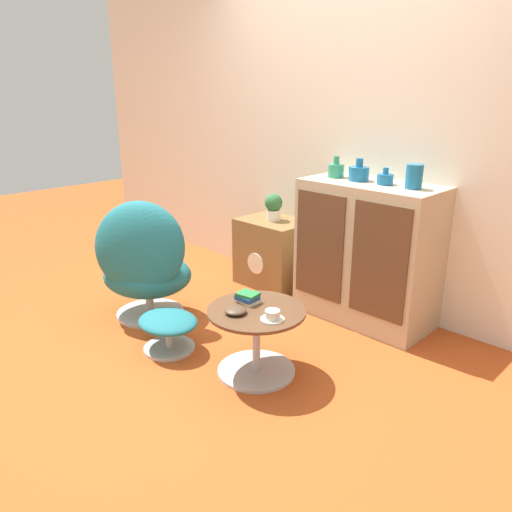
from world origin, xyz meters
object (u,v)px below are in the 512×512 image
sideboard (367,253)px  vase_inner_left (359,173)px  teacup (272,316)px  tv_console (274,252)px  ottoman (168,326)px  bowl (236,310)px  vase_rightmost (414,177)px  book_stack (248,298)px  egg_chair (144,263)px  potted_plant (274,206)px  coffee_table (256,337)px  vase_inner_right (385,179)px  vase_leftmost (336,170)px

sideboard → vase_inner_left: vase_inner_left is taller
teacup → tv_console: bearing=132.5°
ottoman → bowl: 0.60m
vase_rightmost → book_stack: 1.29m
sideboard → egg_chair: (-1.11, -1.11, -0.07)m
tv_console → potted_plant: size_ratio=2.57×
ottoman → book_stack: bearing=26.1°
bowl → tv_console: bearing=124.5°
coffee_table → book_stack: bearing=161.4°
tv_console → vase_inner_right: size_ratio=5.08×
vase_inner_right → potted_plant: bearing=178.6°
tv_console → vase_inner_right: 1.25m
coffee_table → vase_rightmost: (0.32, 1.08, 0.84)m
vase_rightmost → book_stack: vase_rightmost is taller
sideboard → potted_plant: size_ratio=4.51×
egg_chair → vase_leftmost: (0.81, 1.11, 0.62)m
vase_leftmost → ottoman: bearing=-103.9°
vase_leftmost → potted_plant: vase_leftmost is taller
egg_chair → vase_inner_right: (1.20, 1.11, 0.60)m
coffee_table → vase_inner_left: size_ratio=3.70×
tv_console → egg_chair: size_ratio=0.63×
tv_console → vase_rightmost: (1.21, -0.02, 0.79)m
sideboard → ottoman: size_ratio=2.42×
potted_plant → vase_inner_left: bearing=-1.7°
book_stack → vase_inner_left: bearing=88.7°
sideboard → bowl: (-0.08, -1.19, -0.07)m
tv_console → ottoman: bearing=-77.2°
vase_leftmost → teacup: vase_leftmost is taller
ottoman → coffee_table: 0.62m
tv_console → coffee_table: 1.41m
vase_rightmost → teacup: size_ratio=1.16×
bowl → teacup: bearing=23.9°
coffee_table → teacup: (0.15, -0.03, 0.20)m
coffee_table → book_stack: 0.23m
coffee_table → vase_rightmost: 1.40m
ottoman → teacup: 0.80m
coffee_table → potted_plant: potted_plant is taller
vase_inner_left → bowl: vase_inner_left is taller
book_stack → vase_inner_right: bearing=77.6°
coffee_table → book_stack: size_ratio=4.28×
vase_leftmost → book_stack: vase_leftmost is taller
vase_inner_left → book_stack: size_ratio=1.16×
ottoman → bowl: bowl is taller
book_stack → ottoman: bearing=-153.9°
vase_leftmost → vase_rightmost: vase_rightmost is taller
vase_inner_right → book_stack: size_ratio=0.84×
vase_inner_right → ottoman: bearing=-119.1°
tv_console → coffee_table: size_ratio=1.00×
coffee_table → vase_inner_right: 1.34m
coffee_table → bowl: bowl is taller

